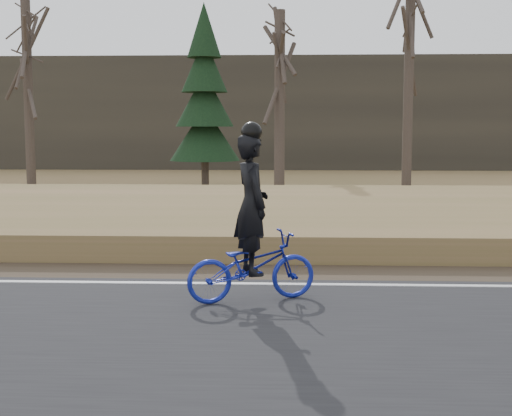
{
  "coord_description": "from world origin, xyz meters",
  "views": [
    {
      "loc": [
        -0.48,
        -9.59,
        2.24
      ],
      "look_at": [
        -0.92,
        0.5,
        1.1
      ],
      "focal_mm": 50.0,
      "sensor_mm": 36.0,
      "label": 1
    }
  ],
  "objects": [
    {
      "name": "railroad",
      "position": [
        0.0,
        8.0,
        0.53
      ],
      "size": [
        120.0,
        2.4,
        0.29
      ],
      "color": "black",
      "rests_on": "ballast"
    },
    {
      "name": "cyclist",
      "position": [
        -0.92,
        -0.76,
        0.8
      ],
      "size": [
        1.77,
        1.13,
        2.25
      ],
      "rotation": [
        0.0,
        0.0,
        1.93
      ],
      "color": "#17239F",
      "rests_on": "road"
    },
    {
      "name": "embankment",
      "position": [
        0.0,
        4.2,
        0.22
      ],
      "size": [
        120.0,
        5.0,
        0.44
      ],
      "primitive_type": "cube",
      "color": "olive",
      "rests_on": "ground"
    },
    {
      "name": "bare_tree_center",
      "position": [
        3.93,
        16.85,
        4.84
      ],
      "size": [
        0.36,
        0.36,
        9.69
      ],
      "primitive_type": "cylinder",
      "color": "#453A33",
      "rests_on": "ground"
    },
    {
      "name": "treeline_backdrop",
      "position": [
        0.0,
        30.0,
        3.0
      ],
      "size": [
        120.0,
        4.0,
        6.0
      ],
      "primitive_type": "cube",
      "color": "#383328",
      "rests_on": "ground"
    },
    {
      "name": "ground",
      "position": [
        0.0,
        0.0,
        0.0
      ],
      "size": [
        120.0,
        120.0,
        0.0
      ],
      "primitive_type": "plane",
      "color": "olive",
      "rests_on": "ground"
    },
    {
      "name": "conifer",
      "position": [
        -3.52,
        16.77,
        3.21
      ],
      "size": [
        2.6,
        2.6,
        6.78
      ],
      "color": "#453A33",
      "rests_on": "ground"
    },
    {
      "name": "shoulder",
      "position": [
        0.0,
        1.2,
        0.02
      ],
      "size": [
        120.0,
        1.6,
        0.04
      ],
      "primitive_type": "cube",
      "color": "#473A2B",
      "rests_on": "ground"
    },
    {
      "name": "road",
      "position": [
        0.0,
        -2.5,
        0.03
      ],
      "size": [
        120.0,
        6.0,
        0.06
      ],
      "primitive_type": "cube",
      "color": "black",
      "rests_on": "ground"
    },
    {
      "name": "ballast",
      "position": [
        0.0,
        8.0,
        0.23
      ],
      "size": [
        120.0,
        3.0,
        0.45
      ],
      "primitive_type": "cube",
      "color": "slate",
      "rests_on": "ground"
    },
    {
      "name": "bare_tree_left",
      "position": [
        -10.42,
        17.65,
        3.87
      ],
      "size": [
        0.36,
        0.36,
        7.73
      ],
      "primitive_type": "cylinder",
      "color": "#453A33",
      "rests_on": "ground"
    },
    {
      "name": "edge_line",
      "position": [
        0.0,
        0.2,
        0.07
      ],
      "size": [
        120.0,
        0.12,
        0.01
      ],
      "primitive_type": "cube",
      "color": "silver",
      "rests_on": "road"
    },
    {
      "name": "bare_tree_near_left",
      "position": [
        -0.73,
        13.74,
        2.99
      ],
      "size": [
        0.36,
        0.36,
        5.99
      ],
      "primitive_type": "cylinder",
      "color": "#453A33",
      "rests_on": "ground"
    }
  ]
}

